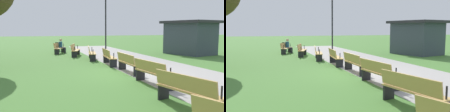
{
  "view_description": "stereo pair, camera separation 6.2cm",
  "coord_description": "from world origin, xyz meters",
  "views": [
    {
      "loc": [
        9.89,
        -4.18,
        1.99
      ],
      "look_at": [
        -0.0,
        -0.84,
        0.8
      ],
      "focal_mm": 38.09,
      "sensor_mm": 36.0,
      "label": 1
    },
    {
      "loc": [
        9.91,
        -4.12,
        1.99
      ],
      "look_at": [
        -0.0,
        -0.84,
        0.8
      ],
      "focal_mm": 38.09,
      "sensor_mm": 36.0,
      "label": 2
    }
  ],
  "objects": [
    {
      "name": "ground_plane",
      "position": [
        0.0,
        0.0,
        0.0
      ],
      "size": [
        120.0,
        120.0,
        0.0
      ],
      "primitive_type": "plane",
      "color": "#477A33"
    },
    {
      "name": "path_paving",
      "position": [
        0.0,
        1.9,
        0.0
      ],
      "size": [
        34.68,
        4.28,
        0.01
      ],
      "primitive_type": "cube",
      "color": "#A39E99",
      "rests_on": "ground"
    },
    {
      "name": "bench_0",
      "position": [
        -9.83,
        -2.08,
        0.48
      ],
      "size": [
        1.95,
        1.19,
        0.89
      ],
      "rotation": [
        0.0,
        0.0,
        -0.4
      ],
      "color": "tan",
      "rests_on": "ground"
    },
    {
      "name": "bench_1",
      "position": [
        -7.47,
        -1.2,
        0.48
      ],
      "size": [
        1.97,
        1.02,
        0.89
      ],
      "rotation": [
        0.0,
        0.0,
        -0.3
      ],
      "color": "tan",
      "rests_on": "ground"
    },
    {
      "name": "bench_2",
      "position": [
        -5.02,
        -0.58,
        0.48
      ],
      "size": [
        1.98,
        0.85,
        0.89
      ],
      "rotation": [
        0.0,
        0.0,
        -0.2
      ],
      "color": "tan",
      "rests_on": "ground"
    },
    {
      "name": "bench_3",
      "position": [
        -2.52,
        -0.2,
        0.48
      ],
      "size": [
        1.96,
        0.66,
        0.89
      ],
      "rotation": [
        0.0,
        0.0,
        -0.1
      ],
      "color": "tan",
      "rests_on": "ground"
    },
    {
      "name": "bench_4",
      "position": [
        -0.0,
        -0.07,
        0.48
      ],
      "size": [
        1.92,
        0.47,
        0.89
      ],
      "color": "tan",
      "rests_on": "ground"
    },
    {
      "name": "bench_5",
      "position": [
        2.52,
        -0.2,
        0.48
      ],
      "size": [
        1.96,
        0.66,
        0.89
      ],
      "rotation": [
        0.0,
        0.0,
        0.1
      ],
      "color": "tan",
      "rests_on": "ground"
    },
    {
      "name": "bench_6",
      "position": [
        5.02,
        -0.58,
        0.48
      ],
      "size": [
        1.98,
        0.85,
        0.89
      ],
      "rotation": [
        0.0,
        0.0,
        0.2
      ],
      "color": "tan",
      "rests_on": "ground"
    },
    {
      "name": "person_seated",
      "position": [
        -9.98,
        -1.86,
        0.64
      ],
      "size": [
        0.48,
        0.59,
        1.2
      ],
      "rotation": [
        0.0,
        0.0,
        -0.4
      ],
      "color": "navy",
      "rests_on": "ground"
    },
    {
      "name": "lamp_post",
      "position": [
        -6.22,
        0.79,
        3.01
      ],
      "size": [
        0.32,
        0.32,
        4.38
      ],
      "color": "black",
      "rests_on": "ground"
    },
    {
      "name": "trash_bin",
      "position": [
        -11.88,
        -2.0,
        0.42
      ],
      "size": [
        0.4,
        0.4,
        0.83
      ],
      "primitive_type": "cylinder",
      "color": "#2D512D",
      "rests_on": "ground"
    },
    {
      "name": "kiosk",
      "position": [
        -5.93,
        7.67,
        1.35
      ],
      "size": [
        4.43,
        3.91,
        2.64
      ],
      "rotation": [
        0.0,
        0.0,
        0.25
      ],
      "color": "#38424C",
      "rests_on": "ground"
    }
  ]
}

